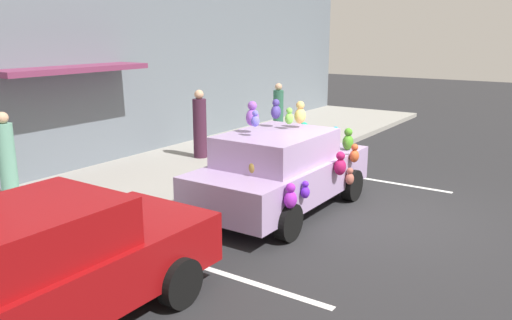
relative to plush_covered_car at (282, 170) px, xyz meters
name	(u,v)px	position (x,y,z in m)	size (l,w,h in m)	color
ground_plane	(377,216)	(0.70, -1.68, -0.81)	(60.00, 60.00, 0.00)	#262628
sidewalk	(177,173)	(0.70, 3.32, -0.73)	(24.00, 4.00, 0.15)	gray
storefront_building	(108,38)	(0.68, 5.47, 2.39)	(24.00, 1.25, 6.40)	slate
parking_stripe_front	(372,180)	(2.98, -0.68, -0.80)	(0.12, 3.60, 0.01)	silver
parking_stripe_rear	(220,272)	(-2.80, -0.68, -0.80)	(0.12, 3.60, 0.01)	silver
plush_covered_car	(282,170)	(0.00, 0.00, 0.00)	(4.11, 2.11, 2.13)	#AC8FBE
parked_sedan_behind	(27,275)	(-5.27, 0.02, -0.02)	(4.55, 1.94, 1.54)	maroon
teddy_bear_on_sidewalk	(280,144)	(3.00, 1.85, -0.28)	(0.43, 0.36, 0.82)	pink
pedestrian_near_shopfront	(200,126)	(2.00, 3.69, 0.17)	(0.35, 0.35, 1.76)	#411D33
pedestrian_walking_past	(7,158)	(-2.75, 4.58, 0.15)	(0.33, 0.33, 1.72)	#619B84
pedestrian_by_lamp	(278,112)	(5.47, 3.45, 0.12)	(0.32, 0.32, 1.67)	#2C6049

